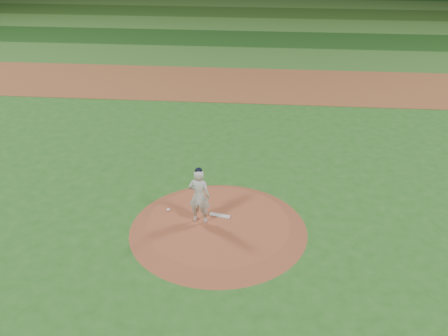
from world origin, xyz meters
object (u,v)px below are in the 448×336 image
object	(u,v)px
pitchers_mound	(218,226)
rosin_bag	(168,210)
pitching_rubber	(220,216)
pitcher_on_mound	(199,196)

from	to	relation	value
pitchers_mound	rosin_bag	world-z (taller)	rosin_bag
pitchers_mound	pitching_rubber	size ratio (longest dim) A/B	8.26
rosin_bag	pitchers_mound	bearing A→B (deg)	-18.05
rosin_bag	pitcher_on_mound	xyz separation A→B (m)	(1.09, -0.49, 0.88)
rosin_bag	pitcher_on_mound	bearing A→B (deg)	-24.38
pitchers_mound	pitcher_on_mound	distance (m)	1.19
pitchers_mound	pitcher_on_mound	xyz separation A→B (m)	(-0.58, 0.05, 1.04)
pitching_rubber	rosin_bag	bearing A→B (deg)	-173.53
pitchers_mound	pitching_rubber	distance (m)	0.40
pitcher_on_mound	rosin_bag	bearing A→B (deg)	155.62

